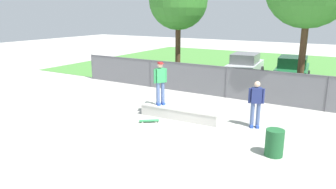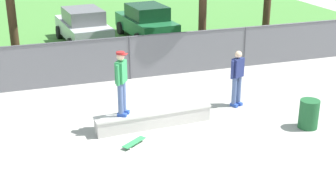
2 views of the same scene
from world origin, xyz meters
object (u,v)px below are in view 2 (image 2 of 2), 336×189
skateboarder (121,80)px  car_silver (83,26)px  skateboard (134,142)px  car_green (146,22)px  bystander (237,76)px  concrete_ledge (154,118)px  trash_bin (309,114)px

skateboarder → car_silver: 10.02m
skateboard → car_green: size_ratio=0.18×
car_green → bystander: (0.30, -9.23, 0.17)m
skateboarder → bystander: 3.97m
concrete_ledge → bystander: bystander is taller
trash_bin → bystander: bearing=119.4°
concrete_ledge → skateboarder: size_ratio=1.89×
skateboard → trash_bin: (5.04, -0.54, 0.35)m
concrete_ledge → car_green: (2.67, 9.91, 0.59)m
skateboarder → car_green: (3.58, 9.90, -0.68)m
skateboarder → bystander: bearing=9.7°
skateboard → trash_bin: size_ratio=0.90×
concrete_ledge → car_silver: 10.01m
concrete_ledge → bystander: size_ratio=1.91×
bystander → trash_bin: 2.56m
car_silver → car_green: same height
skateboard → trash_bin: trash_bin is taller
bystander → trash_bin: (1.22, -2.17, -0.59)m
concrete_ledge → car_silver: (-0.39, 9.99, 0.59)m
skateboarder → car_silver: skateboarder is taller
skateboarder → skateboard: skateboarder is taller
concrete_ledge → trash_bin: size_ratio=4.11×
bystander → concrete_ledge: bearing=-167.3°
car_green → skateboarder: bearing=-109.9°
concrete_ledge → skateboard: size_ratio=4.55×
car_green → bystander: size_ratio=2.39×
car_green → trash_bin: bearing=-82.4°
skateboarder → car_green: 10.55m
car_green → trash_bin: 11.51m
car_silver → trash_bin: car_silver is taller
skateboarder → car_green: skateboarder is taller
car_silver → trash_bin: size_ratio=5.14×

